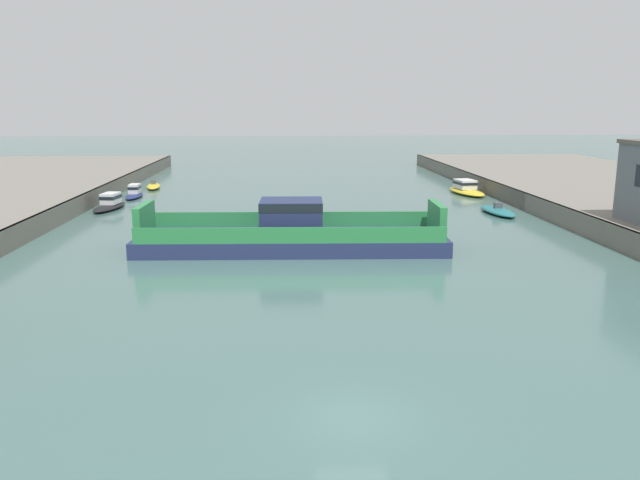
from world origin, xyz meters
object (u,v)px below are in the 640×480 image
moored_boat_near_left (466,189)px  moored_boat_mid_left (110,203)px  moored_boat_far_right (134,193)px  moored_boat_upstream_a (154,186)px  chain_ferry (292,234)px  moored_boat_mid_right (498,211)px

moored_boat_near_left → moored_boat_mid_left: (-38.60, -8.59, -0.02)m
moored_boat_far_right → moored_boat_upstream_a: (0.60, 7.59, -0.25)m
moored_boat_far_right → chain_ferry: bearing=-57.4°
moored_boat_mid_left → moored_boat_upstream_a: size_ratio=1.27×
moored_boat_mid_left → moored_boat_upstream_a: bearing=85.7°
moored_boat_near_left → moored_boat_upstream_a: (-37.42, 6.98, -0.30)m
moored_boat_mid_left → moored_boat_mid_right: bearing=-7.7°
moored_boat_mid_left → moored_boat_mid_right: 37.98m
moored_boat_far_right → moored_boat_upstream_a: size_ratio=1.04×
moored_boat_upstream_a → moored_boat_mid_left: bearing=-94.3°
moored_boat_mid_right → moored_boat_near_left: bearing=86.0°
moored_boat_far_right → moored_boat_mid_right: bearing=-19.4°
chain_ferry → moored_boat_far_right: chain_ferry is taller
moored_boat_near_left → moored_boat_mid_right: (-0.96, -13.69, -0.31)m
moored_boat_near_left → moored_boat_mid_right: 13.73m
moored_boat_mid_right → moored_boat_far_right: moored_boat_far_right is taller
moored_boat_near_left → moored_boat_mid_right: bearing=-94.0°
chain_ferry → moored_boat_mid_left: chain_ferry is taller
moored_boat_far_right → moored_boat_upstream_a: moored_boat_far_right is taller
chain_ferry → moored_boat_upstream_a: bearing=115.7°
moored_boat_near_left → moored_boat_upstream_a: moored_boat_near_left is taller
moored_boat_far_right → moored_boat_upstream_a: 7.61m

